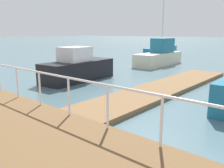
% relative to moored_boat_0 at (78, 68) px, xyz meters
% --- Properties ---
extents(ground_plane, '(300.00, 300.00, 0.00)m').
position_rel_moored_boat_0_xyz_m(ground_plane, '(-1.56, 5.43, -0.70)').
color(ground_plane, slate).
extents(floating_dock, '(12.00, 2.00, 0.18)m').
position_rel_moored_boat_0_xyz_m(floating_dock, '(0.94, -4.80, -0.61)').
color(floating_dock, olive).
rests_on(floating_dock, ground_plane).
extents(boardwalk_railing, '(0.06, 28.39, 1.08)m').
position_rel_moored_boat_0_xyz_m(boardwalk_railing, '(-4.71, -5.05, 0.52)').
color(boardwalk_railing, white).
rests_on(boardwalk_railing, boardwalk).
extents(moored_boat_0, '(4.63, 2.00, 1.88)m').
position_rel_moored_boat_0_xyz_m(moored_boat_0, '(0.00, 0.00, 0.00)').
color(moored_boat_0, black).
rests_on(moored_boat_0, ground_plane).
extents(moored_boat_3, '(5.52, 1.82, 2.19)m').
position_rel_moored_boat_0_xyz_m(moored_boat_3, '(8.78, -0.19, 0.07)').
color(moored_boat_3, beige).
rests_on(moored_boat_3, ground_plane).
extents(moored_boat_5, '(7.63, 2.87, 10.07)m').
position_rel_moored_boat_0_xyz_m(moored_boat_5, '(15.05, 3.07, 0.06)').
color(moored_boat_5, '#1E6B8C').
rests_on(moored_boat_5, ground_plane).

